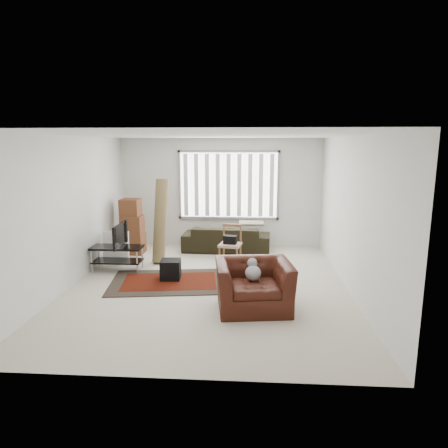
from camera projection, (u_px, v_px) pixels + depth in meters
The scene contains 11 objects.
room at pixel (213, 187), 7.49m from camera, with size 6.00×6.02×2.71m.
persian_rug at pixel (170, 282), 7.49m from camera, with size 2.35×1.72×0.02m.
tv_stand at pixel (117, 253), 8.12m from camera, with size 1.02×0.46×0.51m.
tv at pixel (116, 235), 8.04m from camera, with size 0.83×0.11×0.48m, color black.
subwoofer at pixel (171, 269), 7.61m from camera, with size 0.37×0.37×0.37m, color black.
moving_boxes at pixel (132, 228), 9.39m from camera, with size 0.54×0.49×1.30m.
white_flatpack at pixel (116, 247), 8.64m from camera, with size 0.55×0.08×0.70m, color silver.
rolled_rug at pixel (160, 221), 8.70m from camera, with size 0.27×0.27×1.80m, color brown.
sofa at pixel (226, 235), 9.64m from camera, with size 2.08×0.90×0.80m, color black.
side_chair at pixel (230, 243), 8.60m from camera, with size 0.52×0.52×0.84m.
armchair at pixel (253, 282), 6.23m from camera, with size 1.28×1.15×0.86m.
Camera 1 is at (0.73, -6.94, 2.54)m, focal length 32.00 mm.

